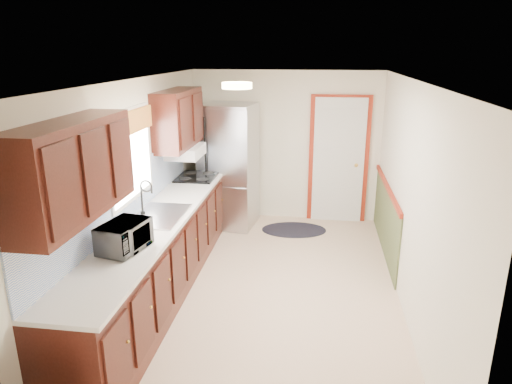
% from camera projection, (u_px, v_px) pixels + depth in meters
% --- Properties ---
extents(room_shell, '(3.20, 5.20, 2.52)m').
position_uv_depth(room_shell, '(268.00, 193.00, 5.00)').
color(room_shell, beige).
rests_on(room_shell, ground).
extents(kitchen_run, '(0.63, 4.00, 2.20)m').
position_uv_depth(kitchen_run, '(153.00, 230.00, 5.00)').
color(kitchen_run, '#33110B').
rests_on(kitchen_run, ground).
extents(back_wall_trim, '(1.12, 2.30, 2.08)m').
position_uv_depth(back_wall_trim, '(348.00, 172.00, 7.05)').
color(back_wall_trim, maroon).
rests_on(back_wall_trim, ground).
extents(ceiling_fixture, '(0.30, 0.30, 0.06)m').
position_uv_depth(ceiling_fixture, '(237.00, 86.00, 4.50)').
color(ceiling_fixture, '#FFD88C').
rests_on(ceiling_fixture, room_shell).
extents(microwave, '(0.35, 0.52, 0.32)m').
position_uv_depth(microwave, '(124.00, 234.00, 4.14)').
color(microwave, white).
rests_on(microwave, kitchen_run).
extents(refrigerator, '(0.89, 0.85, 1.92)m').
position_uv_depth(refrigerator, '(229.00, 166.00, 7.12)').
color(refrigerator, '#B7B7BC').
rests_on(refrigerator, ground).
extents(rug, '(1.06, 0.75, 0.01)m').
position_uv_depth(rug, '(294.00, 230.00, 7.12)').
color(rug, black).
rests_on(rug, ground).
extents(cooktop, '(0.54, 0.64, 0.02)m').
position_uv_depth(cooktop, '(197.00, 177.00, 6.55)').
color(cooktop, black).
rests_on(cooktop, kitchen_run).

